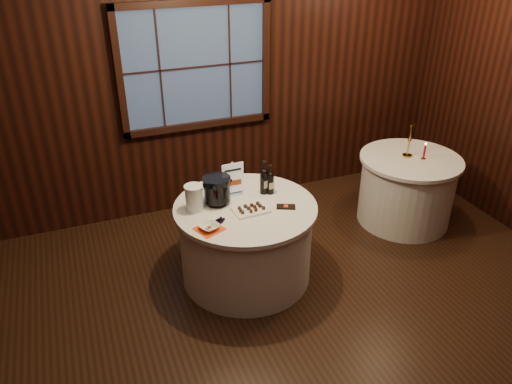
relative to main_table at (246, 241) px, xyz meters
name	(u,v)px	position (x,y,z in m)	size (l,w,h in m)	color
ground	(290,348)	(0.00, -1.00, -0.39)	(6.00, 6.00, 0.00)	black
back_wall	(196,76)	(0.00, 1.48, 1.16)	(6.00, 0.10, 3.00)	black
main_table	(246,241)	(0.00, 0.00, 0.00)	(1.28, 1.28, 0.77)	white
side_table	(406,189)	(2.00, 0.30, 0.00)	(1.08, 1.08, 0.77)	white
sign_stand	(233,184)	(-0.03, 0.23, 0.49)	(0.20, 0.10, 0.33)	silver
port_bottle_left	(264,179)	(0.24, 0.16, 0.52)	(0.08, 0.09, 0.32)	black
port_bottle_right	(270,181)	(0.29, 0.13, 0.51)	(0.07, 0.07, 0.28)	black
ice_bucket	(217,190)	(-0.22, 0.14, 0.52)	(0.25, 0.25, 0.25)	black
chocolate_plate	(251,209)	(0.01, -0.10, 0.40)	(0.31, 0.22, 0.04)	white
chocolate_box	(286,207)	(0.32, -0.16, 0.39)	(0.17, 0.08, 0.01)	black
grape_bunch	(221,221)	(-0.29, -0.20, 0.40)	(0.16, 0.10, 0.04)	black
glass_pitcher	(194,198)	(-0.43, 0.10, 0.50)	(0.22, 0.16, 0.23)	white
orange_napkin	(209,229)	(-0.41, -0.25, 0.38)	(0.20, 0.20, 0.00)	#F04114
cracker_bowl	(209,227)	(-0.41, -0.25, 0.41)	(0.16, 0.16, 0.04)	white
brass_candlestick	(409,145)	(1.98, 0.35, 0.51)	(0.10, 0.10, 0.37)	gold
red_candle	(424,153)	(2.09, 0.22, 0.46)	(0.05, 0.05, 0.19)	gold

